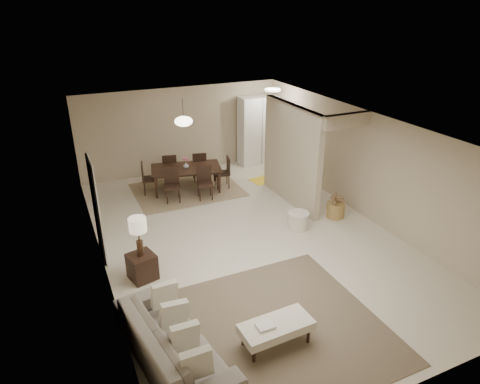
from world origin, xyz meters
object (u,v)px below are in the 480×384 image
side_table (142,267)px  dining_table (187,179)px  ottoman_bench (276,327)px  wicker_basket (335,210)px  sofa (173,343)px  round_pouf (298,220)px  pantry_cabinet (258,130)px

side_table → dining_table: dining_table is taller
side_table → dining_table: (2.01, 3.52, 0.07)m
ottoman_bench → side_table: bearing=117.7°
wicker_basket → sofa: bearing=-150.1°
sofa → side_table: sofa is taller
side_table → round_pouf: bearing=7.1°
ottoman_bench → sofa: bearing=166.4°
round_pouf → wicker_basket: round_pouf is taller
pantry_cabinet → sofa: (-4.80, -6.90, -0.70)m
sofa → dining_table: size_ratio=1.31×
ottoman_bench → dining_table: (0.57, 6.02, 0.01)m
pantry_cabinet → ottoman_bench: (-3.31, -7.20, -0.74)m
sofa → wicker_basket: 5.52m
side_table → wicker_basket: size_ratio=1.17×
round_pouf → dining_table: size_ratio=0.27×
sofa → round_pouf: (3.69, 2.65, -0.16)m
round_pouf → wicker_basket: (1.10, 0.10, -0.01)m
ottoman_bench → wicker_basket: (3.30, 3.05, -0.13)m
sofa → wicker_basket: (4.79, 2.75, -0.17)m
pantry_cabinet → round_pouf: size_ratio=4.30×
sofa → wicker_basket: bearing=-68.7°
pantry_cabinet → wicker_basket: (-0.01, -4.15, -0.87)m
ottoman_bench → dining_table: bearing=82.4°
ottoman_bench → wicker_basket: 4.50m
wicker_basket → pantry_cabinet: bearing=89.8°
wicker_basket → side_table: bearing=-173.3°
side_table → round_pouf: 3.67m
sofa → side_table: (0.05, 2.20, -0.10)m
pantry_cabinet → ottoman_bench: pantry_cabinet is taller
pantry_cabinet → dining_table: size_ratio=1.15×
pantry_cabinet → round_pouf: bearing=-104.7°
sofa → dining_table: (2.06, 5.72, -0.03)m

